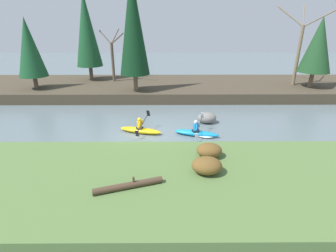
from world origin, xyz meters
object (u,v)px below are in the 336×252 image
(kayaker_middle, at_px, (141,130))
(boulder_midstream, at_px, (207,118))
(kayaker_lead, at_px, (198,133))
(driftwood_log, at_px, (128,185))

(kayaker_middle, xyz_separation_m, boulder_midstream, (4.36, 1.74, 0.14))
(kayaker_lead, distance_m, driftwood_log, 7.35)
(kayaker_lead, relative_size, kayaker_middle, 1.00)
(boulder_midstream, bearing_deg, driftwood_log, -115.42)
(kayaker_middle, relative_size, driftwood_log, 1.11)
(kayaker_middle, height_order, boulder_midstream, kayaker_middle)
(boulder_midstream, relative_size, driftwood_log, 0.51)
(kayaker_middle, xyz_separation_m, driftwood_log, (0.21, -7.00, 0.73))
(kayaker_lead, distance_m, boulder_midstream, 2.38)
(kayaker_lead, xyz_separation_m, kayaker_middle, (-3.52, 0.48, 0.02))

